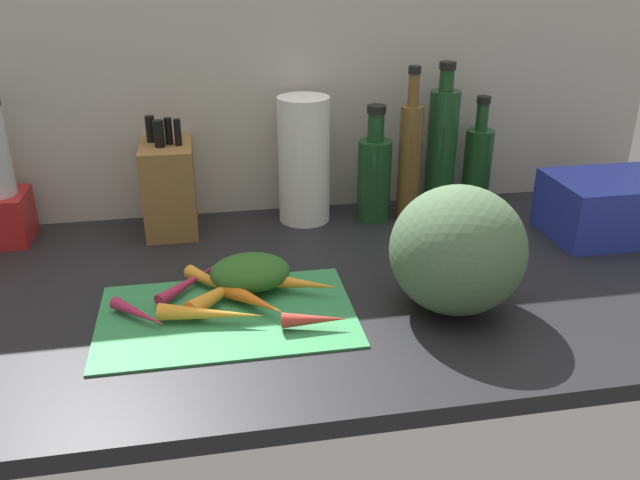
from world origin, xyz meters
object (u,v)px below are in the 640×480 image
carrot_7 (255,301)px  dish_rack (612,207)px  bottle_1 (410,158)px  bottle_3 (477,165)px  carrot_3 (292,283)px  winter_squash (458,250)px  bottle_2 (441,149)px  paper_towel_roll (303,160)px  carrot_5 (192,281)px  carrot_0 (212,314)px  carrot_2 (226,289)px  carrot_6 (315,320)px  carrot_1 (219,285)px  knife_block (169,186)px  carrot_4 (139,313)px  bottle_0 (374,175)px  cutting_board (227,314)px

carrot_7 → dish_rack: (77.87, 19.53, 4.01)cm
dish_rack → bottle_1: bearing=156.5°
bottle_3 → carrot_3: bearing=-143.7°
winter_squash → bottle_2: size_ratio=0.67×
bottle_3 → dish_rack: bearing=-44.2°
carrot_7 → paper_towel_roll: paper_towel_roll is taller
carrot_5 → paper_towel_roll: bearing=49.9°
carrot_0 → bottle_1: size_ratio=0.52×
carrot_2 → carrot_6: carrot_2 is taller
carrot_1 → carrot_2: bearing=-64.6°
carrot_7 → knife_block: knife_block is taller
carrot_7 → winter_squash: bearing=-7.0°
carrot_0 → carrot_1: bearing=81.3°
carrot_0 → bottle_3: 77.35cm
bottle_1 → knife_block: bearing=177.4°
carrot_2 → carrot_7: (4.62, -4.91, -0.02)cm
knife_block → bottle_1: bottle_1 is taller
carrot_4 → paper_towel_roll: paper_towel_roll is taller
winter_squash → dish_rack: winter_squash is taller
carrot_2 → paper_towel_roll: size_ratio=0.63×
carrot_6 → bottle_2: 61.55cm
bottle_1 → bottle_0: bearing=174.9°
carrot_6 → bottle_0: (21.29, 44.94, 8.23)cm
bottle_1 → bottle_2: bottle_2 is taller
cutting_board → carrot_4: 14.41cm
winter_squash → bottle_1: bearing=83.9°
carrot_5 → bottle_1: size_ratio=0.52×
carrot_0 → carrot_3: bearing=28.3°
carrot_6 → cutting_board: bearing=153.0°
knife_block → bottle_2: size_ratio=0.73×
carrot_0 → carrot_5: bearing=103.2°
bottle_2 → dish_rack: (31.42, -20.22, -8.47)cm
carrot_7 → carrot_1: bearing=128.2°
carrot_5 → carrot_1: bearing=-30.8°
carrot_1 → carrot_5: bearing=149.2°
carrot_6 → paper_towel_roll: (5.55, 47.15, 11.84)cm
carrot_0 → carrot_2: carrot_2 is taller
cutting_board → carrot_5: carrot_5 is taller
knife_block → dish_rack: (92.29, -19.70, -3.53)cm
carrot_3 → dish_rack: size_ratio=0.63×
winter_squash → knife_block: size_ratio=0.92×
bottle_0 → bottle_1: (7.77, -0.70, 3.67)cm
paper_towel_roll → bottle_2: bottle_2 is taller
carrot_7 → bottle_1: 54.24cm
carrot_0 → carrot_5: (-3.04, 12.97, -0.33)cm
carrot_7 → dish_rack: bearing=14.1°
carrot_5 → paper_towel_roll: 40.56cm
carrot_0 → paper_towel_roll: bearing=62.8°
carrot_2 → carrot_3: size_ratio=1.04×
bottle_0 → bottle_2: bottle_2 is taller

